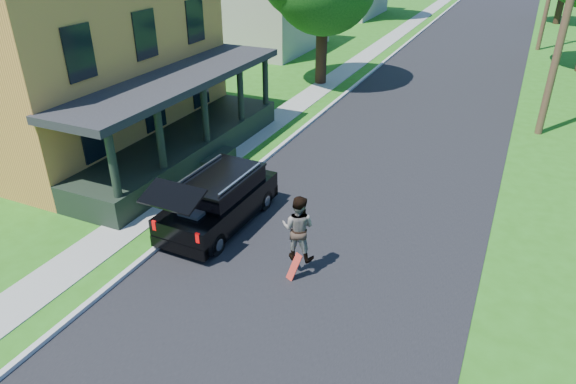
% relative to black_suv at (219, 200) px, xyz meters
% --- Properties ---
extents(ground, '(140.00, 140.00, 0.00)m').
position_rel_black_suv_xyz_m(ground, '(3.20, -2.57, -0.78)').
color(ground, '#276414').
rests_on(ground, ground).
extents(street, '(8.00, 120.00, 0.02)m').
position_rel_black_suv_xyz_m(street, '(3.20, 17.43, -0.78)').
color(street, black).
rests_on(street, ground).
extents(curb, '(0.15, 120.00, 0.12)m').
position_rel_black_suv_xyz_m(curb, '(-0.85, 17.43, -0.78)').
color(curb, '#ADADA8').
rests_on(curb, ground).
extents(sidewalk, '(1.30, 120.00, 0.03)m').
position_rel_black_suv_xyz_m(sidewalk, '(-2.40, 17.43, -0.78)').
color(sidewalk, gray).
rests_on(sidewalk, ground).
extents(front_walk, '(6.50, 1.20, 0.03)m').
position_rel_black_suv_xyz_m(front_walk, '(-6.30, 3.43, -0.78)').
color(front_walk, gray).
rests_on(front_walk, ground).
extents(main_house, '(15.56, 15.56, 10.10)m').
position_rel_black_suv_xyz_m(main_house, '(-9.60, 3.42, 4.14)').
color(main_house, gold).
rests_on(main_house, ground).
extents(black_suv, '(1.77, 4.43, 2.05)m').
position_rel_black_suv_xyz_m(black_suv, '(0.00, 0.00, 0.00)').
color(black_suv, black).
rests_on(black_suv, ground).
extents(skateboarder, '(0.89, 0.73, 1.71)m').
position_rel_black_suv_xyz_m(skateboarder, '(2.96, -1.12, 0.49)').
color(skateboarder, black).
rests_on(skateboarder, ground).
extents(skateboard, '(0.38, 0.28, 0.73)m').
position_rel_black_suv_xyz_m(skateboard, '(3.02, -1.47, -0.44)').
color(skateboard, '#B01D0F').
rests_on(skateboard, ground).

